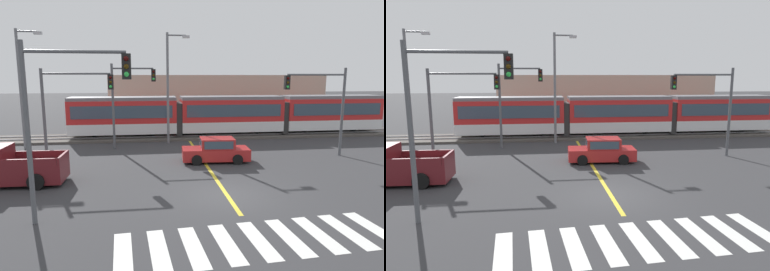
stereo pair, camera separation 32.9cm
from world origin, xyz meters
TOP-DOWN VIEW (x-y plane):
  - ground_plane at (0.00, 0.00)m, footprint 200.00×200.00m
  - track_bed at (0.00, 15.29)m, footprint 120.00×4.00m
  - rail_near at (0.00, 14.57)m, footprint 120.00×0.08m
  - rail_far at (0.00, 16.01)m, footprint 120.00×0.08m
  - light_rail_tram at (3.99, 15.29)m, footprint 28.00×2.64m
  - crosswalk_stripe_0 at (-4.39, -4.68)m, footprint 0.75×2.83m
  - crosswalk_stripe_1 at (-3.29, -4.61)m, footprint 0.75×2.83m
  - crosswalk_stripe_2 at (-2.19, -4.53)m, footprint 0.75×2.83m
  - crosswalk_stripe_3 at (-1.10, -4.45)m, footprint 0.75×2.83m
  - crosswalk_stripe_4 at (0.00, -4.38)m, footprint 0.75×2.83m
  - crosswalk_stripe_5 at (1.10, -4.30)m, footprint 0.75×2.83m
  - crosswalk_stripe_6 at (2.19, -4.22)m, footprint 0.75×2.83m
  - crosswalk_stripe_7 at (3.29, -4.15)m, footprint 0.75×2.83m
  - crosswalk_stripe_8 at (4.39, -4.07)m, footprint 0.75×2.83m
  - lane_centre_line at (0.00, 5.46)m, footprint 0.20×15.67m
  - sedan_crossing at (0.75, 6.22)m, footprint 4.30×2.12m
  - pickup_truck at (-10.54, 2.99)m, footprint 5.44×2.32m
  - traffic_light_mid_left at (-8.18, 6.86)m, footprint 4.25×0.38m
  - traffic_light_near_left at (-6.54, -2.02)m, footprint 3.75×0.38m
  - traffic_light_far_left at (-4.92, 11.15)m, footprint 3.25×0.38m
  - traffic_light_mid_right at (8.05, 6.75)m, footprint 4.25×0.38m
  - street_lamp_west at (-12.48, 12.10)m, footprint 1.87×0.28m
  - street_lamp_centre at (-1.66, 12.68)m, footprint 1.83×0.28m
  - building_backdrop_far at (4.68, 25.35)m, footprint 24.33×6.00m

SIDE VIEW (x-z plane):
  - ground_plane at x=0.00m, z-range 0.00..0.00m
  - lane_centre_line at x=0.00m, z-range 0.00..0.01m
  - crosswalk_stripe_0 at x=-4.39m, z-range 0.00..0.01m
  - crosswalk_stripe_1 at x=-3.29m, z-range 0.00..0.01m
  - crosswalk_stripe_2 at x=-2.19m, z-range 0.00..0.01m
  - crosswalk_stripe_3 at x=-1.10m, z-range 0.00..0.01m
  - crosswalk_stripe_4 at x=0.00m, z-range 0.00..0.01m
  - crosswalk_stripe_5 at x=1.10m, z-range 0.00..0.01m
  - crosswalk_stripe_6 at x=2.19m, z-range 0.00..0.01m
  - crosswalk_stripe_7 at x=3.29m, z-range 0.00..0.01m
  - crosswalk_stripe_8 at x=4.39m, z-range 0.00..0.01m
  - track_bed at x=0.00m, z-range 0.00..0.18m
  - rail_near at x=0.00m, z-range 0.18..0.28m
  - rail_far at x=0.00m, z-range 0.18..0.28m
  - sedan_crossing at x=0.75m, z-range -0.06..1.46m
  - pickup_truck at x=-10.54m, z-range -0.15..1.83m
  - light_rail_tram at x=3.99m, z-range 0.33..3.76m
  - building_backdrop_far at x=4.68m, z-range 0.00..5.48m
  - traffic_light_mid_right at x=8.05m, z-range 0.98..6.89m
  - traffic_light_mid_left at x=-8.18m, z-range 1.04..6.85m
  - traffic_light_far_left at x=-4.92m, z-range 1.00..7.26m
  - traffic_light_near_left at x=-6.54m, z-range 1.06..7.63m
  - street_lamp_centre at x=-1.66m, z-range 0.53..9.21m
  - street_lamp_west at x=-12.48m, z-range 0.54..9.26m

